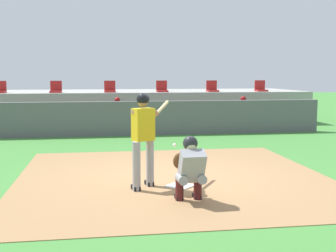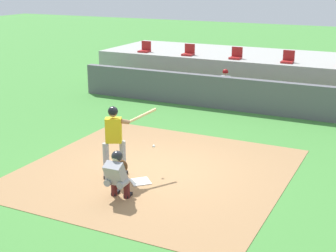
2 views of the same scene
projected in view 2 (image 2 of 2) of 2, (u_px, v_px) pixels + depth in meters
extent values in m
plane|color=#428438|center=(156.00, 171.00, 12.39)|extent=(80.00, 80.00, 0.00)
cube|color=#9E754C|center=(156.00, 171.00, 12.39)|extent=(6.40, 6.40, 0.01)
cube|color=white|center=(140.00, 182.00, 11.69)|extent=(0.62, 0.62, 0.02)
cylinder|color=#99999E|center=(106.00, 161.00, 11.78)|extent=(0.15, 0.15, 0.92)
cylinder|color=#99999E|center=(123.00, 159.00, 11.92)|extent=(0.15, 0.15, 0.92)
cube|color=gold|center=(114.00, 130.00, 11.62)|extent=(0.45, 0.38, 0.60)
sphere|color=#996B4C|center=(113.00, 113.00, 11.50)|extent=(0.21, 0.21, 0.21)
sphere|color=black|center=(113.00, 111.00, 11.49)|extent=(0.24, 0.24, 0.24)
cylinder|color=#996B4C|center=(117.00, 121.00, 11.63)|extent=(0.54, 0.38, 0.18)
cylinder|color=#996B4C|center=(125.00, 121.00, 11.58)|extent=(0.19, 0.27, 0.17)
cylinder|color=tan|center=(142.00, 116.00, 11.90)|extent=(0.39, 0.80, 0.24)
cube|color=black|center=(108.00, 176.00, 11.95)|extent=(0.17, 0.28, 0.09)
cube|color=black|center=(124.00, 174.00, 12.10)|extent=(0.17, 0.28, 0.09)
cylinder|color=gray|center=(110.00, 181.00, 10.75)|extent=(0.17, 0.33, 0.16)
cylinder|color=#4C1919|center=(114.00, 187.00, 10.95)|extent=(0.14, 0.14, 0.42)
cube|color=black|center=(116.00, 193.00, 11.05)|extent=(0.12, 0.24, 0.08)
cylinder|color=gray|center=(123.00, 183.00, 10.63)|extent=(0.17, 0.33, 0.16)
cylinder|color=#4C1919|center=(127.00, 189.00, 10.82)|extent=(0.14, 0.14, 0.42)
cube|color=black|center=(128.00, 195.00, 10.93)|extent=(0.12, 0.24, 0.08)
cube|color=gray|center=(115.00, 173.00, 10.58)|extent=(0.42, 0.45, 0.57)
cube|color=#2D2D33|center=(118.00, 171.00, 10.69)|extent=(0.39, 0.27, 0.45)
sphere|color=beige|center=(117.00, 157.00, 10.55)|extent=(0.21, 0.21, 0.21)
sphere|color=#232328|center=(117.00, 156.00, 10.56)|extent=(0.25, 0.25, 0.25)
cylinder|color=beige|center=(119.00, 170.00, 10.79)|extent=(0.12, 0.45, 0.10)
ellipsoid|color=brown|center=(122.00, 166.00, 11.01)|extent=(0.28, 0.13, 0.30)
sphere|color=white|center=(154.00, 146.00, 12.08)|extent=(0.07, 0.07, 0.07)
cube|color=#59595E|center=(238.00, 94.00, 17.79)|extent=(13.00, 0.30, 1.20)
cube|color=olive|center=(246.00, 98.00, 18.76)|extent=(11.80, 0.44, 0.45)
cylinder|color=#939399|center=(220.00, 90.00, 18.88)|extent=(0.15, 0.40, 0.15)
cylinder|color=#939399|center=(218.00, 98.00, 18.79)|extent=(0.13, 0.13, 0.45)
cube|color=maroon|center=(217.00, 103.00, 18.80)|extent=(0.11, 0.24, 0.08)
cylinder|color=#939399|center=(226.00, 91.00, 18.77)|extent=(0.15, 0.40, 0.15)
cylinder|color=#939399|center=(224.00, 99.00, 18.68)|extent=(0.13, 0.13, 0.45)
cube|color=maroon|center=(223.00, 104.00, 18.69)|extent=(0.11, 0.24, 0.08)
cube|color=gray|center=(225.00, 83.00, 18.93)|extent=(0.36, 0.22, 0.54)
sphere|color=beige|center=(225.00, 73.00, 18.82)|extent=(0.20, 0.20, 0.20)
sphere|color=maroon|center=(225.00, 72.00, 18.81)|extent=(0.22, 0.22, 0.22)
cylinder|color=beige|center=(219.00, 86.00, 18.93)|extent=(0.09, 0.41, 0.22)
cylinder|color=beige|center=(229.00, 87.00, 18.76)|extent=(0.09, 0.41, 0.22)
cube|color=#9E9E99|center=(270.00, 71.00, 21.53)|extent=(15.00, 4.40, 1.40)
cube|color=#A51E1E|center=(144.00, 51.00, 22.22)|extent=(0.46, 0.46, 0.08)
cube|color=#A51E1E|center=(146.00, 45.00, 22.32)|extent=(0.46, 0.06, 0.40)
cube|color=#A51E1E|center=(188.00, 55.00, 21.31)|extent=(0.46, 0.46, 0.08)
cube|color=#A51E1E|center=(190.00, 48.00, 21.41)|extent=(0.46, 0.06, 0.40)
cube|color=#A51E1E|center=(235.00, 58.00, 20.40)|extent=(0.46, 0.46, 0.08)
cube|color=#A51E1E|center=(237.00, 52.00, 20.50)|extent=(0.46, 0.06, 0.40)
cube|color=#A51E1E|center=(287.00, 62.00, 19.49)|extent=(0.46, 0.46, 0.08)
cube|color=#A51E1E|center=(289.00, 55.00, 19.59)|extent=(0.46, 0.06, 0.40)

